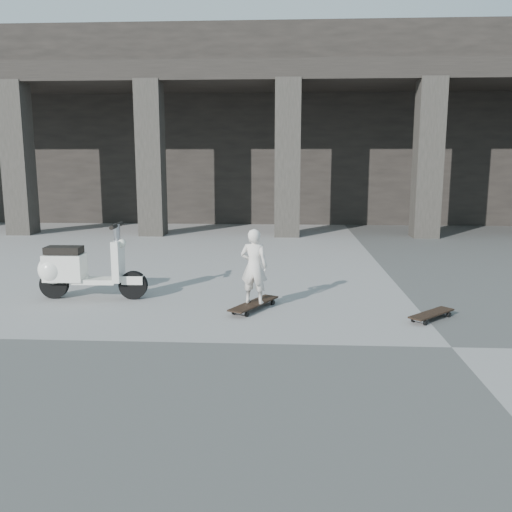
# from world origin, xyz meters

# --- Properties ---
(ground) EXTENTS (90.00, 90.00, 0.00)m
(ground) POSITION_xyz_m (0.00, 0.00, 0.00)
(ground) COLOR #4A4A48
(ground) RESTS_ON ground
(colonnade) EXTENTS (28.00, 8.82, 6.00)m
(colonnade) POSITION_xyz_m (-0.00, 13.77, 3.03)
(colonnade) COLOR black
(colonnade) RESTS_ON ground
(longboard) EXTENTS (0.66, 0.96, 0.10)m
(longboard) POSITION_xyz_m (-2.23, 1.37, 0.08)
(longboard) COLOR black
(longboard) RESTS_ON ground
(skateboard_spare) EXTENTS (0.69, 0.67, 0.09)m
(skateboard_spare) POSITION_xyz_m (0.05, 1.03, 0.07)
(skateboard_spare) COLOR black
(skateboard_spare) RESTS_ON ground
(child) EXTENTS (0.41, 0.31, 1.01)m
(child) POSITION_xyz_m (-2.23, 1.37, 0.60)
(child) COLOR silver
(child) RESTS_ON longboard
(scooter) EXTENTS (1.59, 0.51, 1.11)m
(scooter) POSITION_xyz_m (-4.88, 1.83, 0.44)
(scooter) COLOR black
(scooter) RESTS_ON ground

